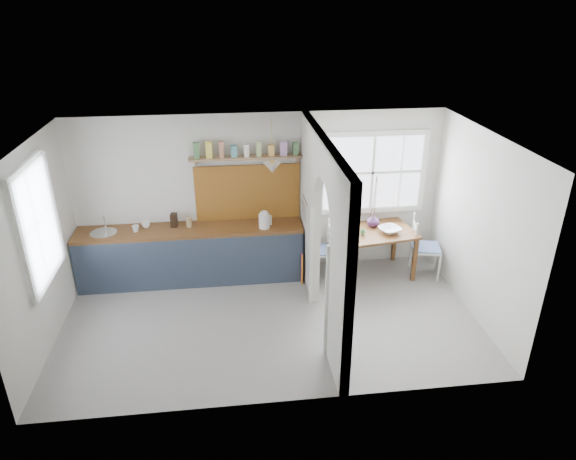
{
  "coord_description": "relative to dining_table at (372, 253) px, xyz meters",
  "views": [
    {
      "loc": [
        -0.49,
        -6.04,
        4.24
      ],
      "look_at": [
        0.27,
        0.24,
        1.29
      ],
      "focal_mm": 32.0,
      "sensor_mm": 36.0,
      "label": 1
    }
  ],
  "objects": [
    {
      "name": "shelf",
      "position": [
        -1.96,
        0.39,
        1.62
      ],
      "size": [
        1.75,
        0.2,
        0.21
      ],
      "color": "#A97E54",
      "rests_on": "walls"
    },
    {
      "name": "vase",
      "position": [
        0.03,
        0.18,
        0.5
      ],
      "size": [
        0.24,
        0.24,
        0.21
      ],
      "primitive_type": "imported",
      "rotation": [
        0.0,
        0.0,
        0.21
      ],
      "color": "#40214A",
      "rests_on": "dining_table"
    },
    {
      "name": "jar",
      "position": [
        -2.89,
        0.27,
        0.58
      ],
      "size": [
        0.1,
        0.1,
        0.15
      ],
      "primitive_type": "cylinder",
      "rotation": [
        0.0,
        0.0,
        -0.01
      ],
      "color": "#9C8455",
      "rests_on": "counter"
    },
    {
      "name": "mug_a",
      "position": [
        -3.7,
        0.18,
        0.56
      ],
      "size": [
        0.14,
        0.14,
        0.1
      ],
      "primitive_type": "imported",
      "rotation": [
        0.0,
        0.0,
        0.28
      ],
      "color": "silver",
      "rests_on": "counter"
    },
    {
      "name": "bowl",
      "position": [
        0.23,
        -0.07,
        0.43
      ],
      "size": [
        0.42,
        0.42,
        0.08
      ],
      "primitive_type": "imported",
      "rotation": [
        0.0,
        0.0,
        0.35
      ],
      "color": "white",
      "rests_on": "dining_table"
    },
    {
      "name": "walls",
      "position": [
        -1.76,
        -1.1,
        0.91
      ],
      "size": [
        5.81,
        3.21,
        2.6
      ],
      "color": "silver",
      "rests_on": "floor"
    },
    {
      "name": "plate",
      "position": [
        -0.41,
        -0.07,
        0.4
      ],
      "size": [
        0.23,
        0.23,
        0.02
      ],
      "primitive_type": "cylinder",
      "rotation": [
        0.0,
        0.0,
        -0.26
      ],
      "color": "black",
      "rests_on": "dining_table"
    },
    {
      "name": "dining_table",
      "position": [
        0.0,
        0.0,
        0.0
      ],
      "size": [
        1.36,
        1.01,
        0.78
      ],
      "primitive_type": null,
      "rotation": [
        0.0,
        0.0,
        0.15
      ],
      "color": "brown",
      "rests_on": "floor"
    },
    {
      "name": "partition",
      "position": [
        -1.06,
        -1.04,
        1.06
      ],
      "size": [
        0.12,
        3.2,
        2.6
      ],
      "color": "silver",
      "rests_on": "floor"
    },
    {
      "name": "counter",
      "position": [
        -2.89,
        0.23,
        0.06
      ],
      "size": [
        3.5,
        0.6,
        0.9
      ],
      "color": "brown",
      "rests_on": "floor"
    },
    {
      "name": "backsplash",
      "position": [
        -1.96,
        0.47,
        0.96
      ],
      "size": [
        1.65,
        0.03,
        0.9
      ],
      "primitive_type": "cube",
      "color": "brown",
      "rests_on": "walls"
    },
    {
      "name": "kitchen_window",
      "position": [
        -4.63,
        -1.1,
        1.26
      ],
      "size": [
        0.1,
        1.16,
        1.5
      ],
      "primitive_type": null,
      "color": "white",
      "rests_on": "walls"
    },
    {
      "name": "mug_b",
      "position": [
        -3.56,
        0.31,
        0.56
      ],
      "size": [
        0.16,
        0.16,
        0.1
      ],
      "primitive_type": "imported",
      "rotation": [
        0.0,
        0.0,
        -0.31
      ],
      "color": "white",
      "rests_on": "counter"
    },
    {
      "name": "nook_window",
      "position": [
        0.04,
        0.46,
        1.21
      ],
      "size": [
        1.76,
        0.1,
        1.3
      ],
      "primitive_type": null,
      "color": "white",
      "rests_on": "walls"
    },
    {
      "name": "table_cup",
      "position": [
        -0.22,
        -0.11,
        0.43
      ],
      "size": [
        0.11,
        0.11,
        0.08
      ],
      "primitive_type": "imported",
      "rotation": [
        0.0,
        0.0,
        -0.2
      ],
      "color": "#519354",
      "rests_on": "dining_table"
    },
    {
      "name": "kettle",
      "position": [
        -1.74,
        0.08,
        0.65
      ],
      "size": [
        0.28,
        0.26,
        0.27
      ],
      "primitive_type": null,
      "rotation": [
        0.0,
        0.0,
        0.41
      ],
      "color": "silver",
      "rests_on": "counter"
    },
    {
      "name": "ceiling",
      "position": [
        -1.76,
        -1.1,
        2.21
      ],
      "size": [
        5.8,
        3.2,
        0.01
      ],
      "primitive_type": "cube",
      "color": "silver",
      "rests_on": "walls"
    },
    {
      "name": "utensil_rail",
      "position": [
        -1.15,
        -0.2,
        1.06
      ],
      "size": [
        0.02,
        0.5,
        0.02
      ],
      "primitive_type": "cylinder",
      "rotation": [
        1.57,
        0.0,
        0.0
      ],
      "color": "silver",
      "rests_on": "partition"
    },
    {
      "name": "sink",
      "position": [
        -4.19,
        0.2,
        0.5
      ],
      "size": [
        0.4,
        0.4,
        0.02
      ],
      "primitive_type": "cylinder",
      "color": "silver",
      "rests_on": "counter"
    },
    {
      "name": "towel_magenta",
      "position": [
        -1.18,
        -0.14,
        -0.12
      ],
      "size": [
        0.02,
        0.03,
        0.5
      ],
      "primitive_type": "cube",
      "color": "#C1156F",
      "rests_on": "counter"
    },
    {
      "name": "chair_right",
      "position": [
        0.85,
        -0.09,
        0.1
      ],
      "size": [
        0.55,
        0.55,
        0.99
      ],
      "primitive_type": null,
      "rotation": [
        0.0,
        0.0,
        1.33
      ],
      "color": "silver",
      "rests_on": "floor"
    },
    {
      "name": "chair_left",
      "position": [
        -0.88,
        0.09,
        0.07
      ],
      "size": [
        0.44,
        0.44,
        0.92
      ],
      "primitive_type": null,
      "rotation": [
        0.0,
        0.0,
        -1.62
      ],
      "color": "silver",
      "rests_on": "floor"
    },
    {
      "name": "towel_orange",
      "position": [
        -1.18,
        -0.17,
        -0.14
      ],
      "size": [
        0.02,
        0.03,
        0.53
      ],
      "primitive_type": "cube",
      "color": "orange",
      "rests_on": "counter"
    },
    {
      "name": "knife_block",
      "position": [
        -3.13,
        0.32,
        0.61
      ],
      "size": [
        0.11,
        0.14,
        0.21
      ],
      "primitive_type": "cube",
      "rotation": [
        0.0,
        0.0,
        -0.11
      ],
      "color": "#302014",
      "rests_on": "counter"
    },
    {
      "name": "pendant_lamp",
      "position": [
        -1.61,
        0.05,
        1.49
      ],
      "size": [
        0.26,
        0.26,
        0.16
      ],
      "primitive_type": "cone",
      "color": "beige",
      "rests_on": "ceiling"
    },
    {
      "name": "floor",
      "position": [
        -1.76,
        -1.1,
        -0.39
      ],
      "size": [
        5.8,
        3.2,
        0.01
      ],
      "primitive_type": "cube",
      "color": "gray",
      "rests_on": "ground"
    }
  ]
}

